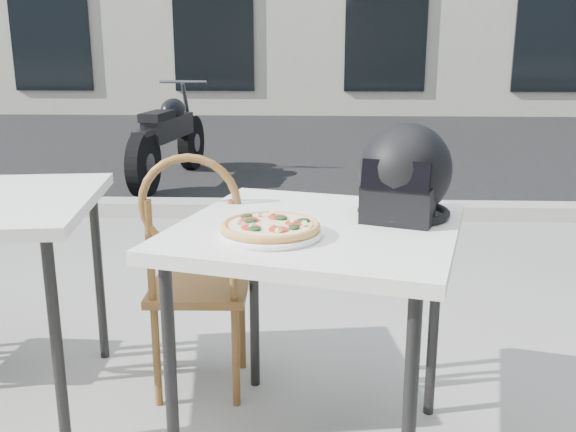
{
  "coord_description": "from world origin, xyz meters",
  "views": [
    {
      "loc": [
        0.35,
        -2.16,
        1.36
      ],
      "look_at": [
        0.27,
        -0.28,
        0.87
      ],
      "focal_mm": 40.0,
      "sensor_mm": 36.0,
      "label": 1
    }
  ],
  "objects_px": {
    "cafe_chair_main": "(196,264)",
    "motorcycle": "(169,139)",
    "pizza": "(270,226)",
    "helmet": "(404,176)",
    "cafe_table_main": "(317,246)",
    "plate": "(270,233)"
  },
  "relations": [
    {
      "from": "cafe_table_main",
      "to": "helmet",
      "type": "xyz_separation_m",
      "value": [
        0.28,
        0.1,
        0.21
      ]
    },
    {
      "from": "helmet",
      "to": "motorcycle",
      "type": "height_order",
      "value": "helmet"
    },
    {
      "from": "cafe_table_main",
      "to": "pizza",
      "type": "xyz_separation_m",
      "value": [
        -0.14,
        -0.14,
        0.11
      ]
    },
    {
      "from": "pizza",
      "to": "helmet",
      "type": "distance_m",
      "value": 0.5
    },
    {
      "from": "pizza",
      "to": "helmet",
      "type": "relative_size",
      "value": 0.83
    },
    {
      "from": "cafe_table_main",
      "to": "plate",
      "type": "height_order",
      "value": "plate"
    },
    {
      "from": "helmet",
      "to": "cafe_table_main",
      "type": "bearing_deg",
      "value": -140.6
    },
    {
      "from": "cafe_table_main",
      "to": "cafe_chair_main",
      "type": "height_order",
      "value": "cafe_chair_main"
    },
    {
      "from": "plate",
      "to": "cafe_chair_main",
      "type": "bearing_deg",
      "value": 123.3
    },
    {
      "from": "pizza",
      "to": "cafe_chair_main",
      "type": "distance_m",
      "value": 0.66
    },
    {
      "from": "cafe_chair_main",
      "to": "motorcycle",
      "type": "distance_m",
      "value": 4.35
    },
    {
      "from": "pizza",
      "to": "cafe_chair_main",
      "type": "height_order",
      "value": "cafe_chair_main"
    },
    {
      "from": "cafe_chair_main",
      "to": "helmet",
      "type": "bearing_deg",
      "value": 159.35
    },
    {
      "from": "cafe_table_main",
      "to": "motorcycle",
      "type": "height_order",
      "value": "motorcycle"
    },
    {
      "from": "plate",
      "to": "helmet",
      "type": "bearing_deg",
      "value": 29.75
    },
    {
      "from": "plate",
      "to": "pizza",
      "type": "height_order",
      "value": "pizza"
    },
    {
      "from": "cafe_table_main",
      "to": "plate",
      "type": "bearing_deg",
      "value": -134.55
    },
    {
      "from": "cafe_table_main",
      "to": "helmet",
      "type": "relative_size",
      "value": 2.64
    },
    {
      "from": "plate",
      "to": "pizza",
      "type": "xyz_separation_m",
      "value": [
        0.0,
        0.0,
        0.02
      ]
    },
    {
      "from": "plate",
      "to": "helmet",
      "type": "height_order",
      "value": "helmet"
    },
    {
      "from": "cafe_table_main",
      "to": "plate",
      "type": "relative_size",
      "value": 3.12
    },
    {
      "from": "helmet",
      "to": "plate",
      "type": "bearing_deg",
      "value": -130.16
    }
  ]
}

